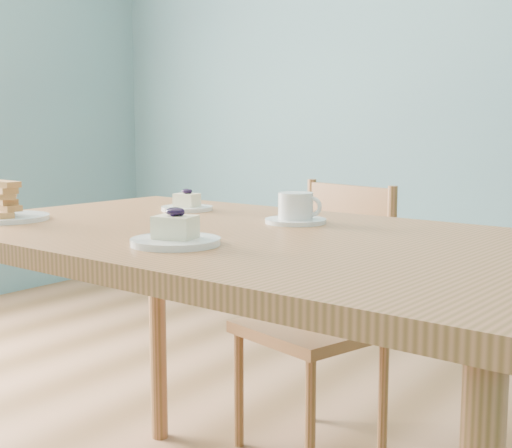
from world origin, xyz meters
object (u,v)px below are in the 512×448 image
dining_table (247,267)px  cheesecake_plate_near (175,235)px  biscotti_plate (5,207)px  coffee_cup (296,210)px  dining_chair (320,316)px  cheesecake_plate_far (187,205)px

dining_table → cheesecake_plate_near: bearing=-88.1°
dining_table → biscotti_plate: size_ratio=7.27×
dining_table → cheesecake_plate_near: size_ratio=8.74×
cheesecake_plate_near → biscotti_plate: bearing=176.9°
coffee_cup → biscotti_plate: biscotti_plate is taller
dining_chair → cheesecake_plate_far: cheesecake_plate_far is taller
cheesecake_plate_near → cheesecake_plate_far: bearing=129.1°
dining_table → cheesecake_plate_far: (-0.36, 0.22, 0.09)m
biscotti_plate → dining_chair: bearing=64.5°
dining_table → coffee_cup: bearing=88.5°
cheesecake_plate_near → biscotti_plate: 0.58m
dining_table → biscotti_plate: biscotti_plate is taller
dining_table → cheesecake_plate_far: size_ratio=10.88×
dining_table → coffee_cup: coffee_cup is taller
cheesecake_plate_near → dining_chair: bearing=102.2°
cheesecake_plate_far → biscotti_plate: (-0.22, -0.41, 0.02)m
cheesecake_plate_far → biscotti_plate: bearing=-118.5°
dining_chair → biscotti_plate: size_ratio=4.02×
dining_chair → cheesecake_plate_far: (-0.17, -0.42, 0.37)m
dining_table → dining_chair: size_ratio=1.81×
cheesecake_plate_far → dining_table: bearing=-31.2°
dining_table → dining_chair: dining_chair is taller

